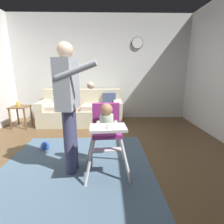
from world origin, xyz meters
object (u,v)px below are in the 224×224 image
Objects in this scene: side_table at (21,112)px; sippy_cup at (18,104)px; couch at (82,111)px; adult_standing at (69,103)px; wall_clock at (137,43)px; toy_ball at (45,146)px; high_chair at (107,125)px.

side_table is 0.19m from sippy_cup.
adult_standing reaches higher than couch.
couch reaches higher than sippy_cup.
toy_ball is at bearing -132.90° from wall_clock.
high_chair is (0.66, -2.21, 0.33)m from couch.
high_chair reaches higher than couch.
wall_clock is (1.46, 0.48, 1.72)m from couch.
wall_clock is at bearing 15.42° from side_table.
wall_clock is (2.91, 0.79, 1.48)m from sippy_cup.
adult_standing reaches higher than high_chair.
side_table is (-1.61, 1.85, -0.57)m from adult_standing.
couch is 2.15× the size of high_chair.
toy_ball is 1.49× the size of sippy_cup.
high_chair is at bearing 16.62° from couch.
toy_ball is 1.68m from sippy_cup.
sippy_cup is at bearing 180.00° from side_table.
high_chair is at bearing -31.75° from toy_ball.
toy_ball is 0.48× the size of wall_clock.
couch is at bearing 100.42° from adult_standing.
high_chair is 6.46× the size of toy_ball.
sippy_cup is at bearing -77.63° from couch.
adult_standing reaches higher than sippy_cup.
high_chair reaches higher than sippy_cup.
couch is at bearing 12.37° from sippy_cup.
wall_clock is (1.27, 2.64, 1.11)m from adult_standing.
adult_standing is 2.50m from sippy_cup.
toy_ball is 3.40m from wall_clock.
adult_standing is at bearing 4.97° from couch.
toy_ball is at bearing -15.10° from couch.
couch is 13.87× the size of toy_ball.
high_chair is 3.13× the size of wall_clock.
wall_clock reaches higher than toy_ball.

